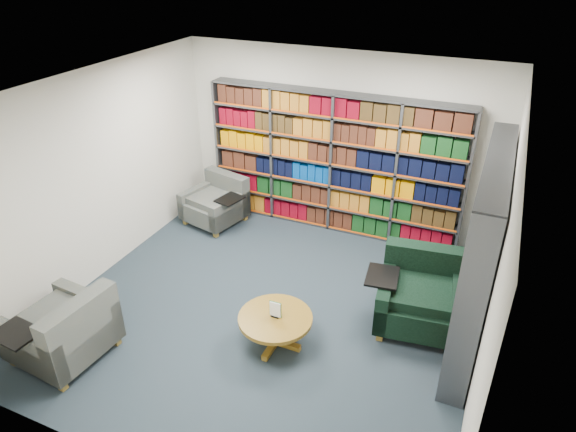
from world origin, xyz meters
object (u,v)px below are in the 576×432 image
at_px(chair_teal_left, 218,203).
at_px(chair_green_right, 420,295).
at_px(chair_teal_front, 67,333).
at_px(coffee_table, 275,322).

distance_m(chair_teal_left, chair_green_right, 3.76).
bearing_deg(chair_teal_front, chair_teal_left, 91.58).
bearing_deg(chair_teal_left, coffee_table, -47.65).
bearing_deg(coffee_table, chair_green_right, 37.80).
bearing_deg(chair_teal_front, chair_green_right, 32.66).
relative_size(chair_green_right, coffee_table, 1.43).
bearing_deg(coffee_table, chair_teal_left, 132.35).
distance_m(chair_teal_left, coffee_table, 3.15).
bearing_deg(chair_green_right, chair_teal_front, -147.34).
distance_m(chair_green_right, coffee_table, 1.81).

